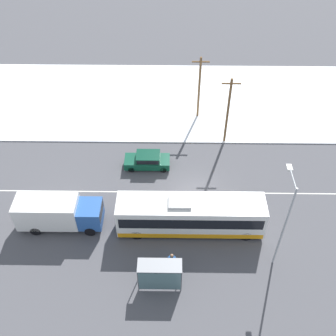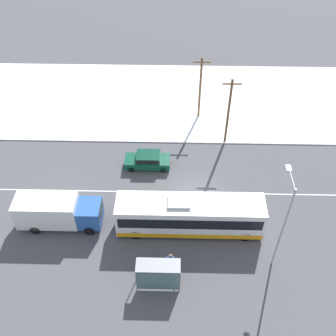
% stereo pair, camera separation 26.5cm
% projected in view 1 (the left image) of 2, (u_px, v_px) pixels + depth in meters
% --- Properties ---
extents(ground_plane, '(120.00, 120.00, 0.00)m').
position_uv_depth(ground_plane, '(194.00, 193.00, 35.83)').
color(ground_plane, '#4C4C51').
extents(snow_lot, '(80.00, 15.83, 0.12)m').
position_uv_depth(snow_lot, '(190.00, 100.00, 46.53)').
color(snow_lot, white).
rests_on(snow_lot, ground_plane).
extents(lane_marking_center, '(60.00, 0.12, 0.00)m').
position_uv_depth(lane_marking_center, '(194.00, 192.00, 35.83)').
color(lane_marking_center, silver).
rests_on(lane_marking_center, ground_plane).
extents(city_bus, '(11.86, 2.57, 3.35)m').
position_uv_depth(city_bus, '(190.00, 215.00, 31.83)').
color(city_bus, white).
rests_on(city_bus, ground_plane).
extents(box_truck, '(6.94, 2.30, 2.92)m').
position_uv_depth(box_truck, '(57.00, 212.00, 32.07)').
color(box_truck, silver).
rests_on(box_truck, ground_plane).
extents(sedan_car, '(4.35, 1.80, 1.52)m').
position_uv_depth(sedan_car, '(148.00, 160.00, 37.79)').
color(sedan_car, '#0F4733').
rests_on(sedan_car, ground_plane).
extents(pedestrian_at_stop, '(0.61, 0.27, 1.70)m').
position_uv_depth(pedestrian_at_stop, '(172.00, 260.00, 29.48)').
color(pedestrian_at_stop, '#23232D').
rests_on(pedestrian_at_stop, ground_plane).
extents(bus_shelter, '(3.17, 1.20, 2.40)m').
position_uv_depth(bus_shelter, '(160.00, 274.00, 27.89)').
color(bus_shelter, gray).
rests_on(bus_shelter, ground_plane).
extents(streetlamp, '(0.36, 2.48, 8.40)m').
position_uv_depth(streetlamp, '(285.00, 215.00, 27.24)').
color(streetlamp, '#9EA3A8').
rests_on(streetlamp, ground_plane).
extents(utility_pole_roadside, '(1.80, 0.24, 7.47)m').
position_uv_depth(utility_pole_roadside, '(228.00, 111.00, 38.35)').
color(utility_pole_roadside, brown).
rests_on(utility_pole_roadside, ground_plane).
extents(utility_pole_snowlot, '(1.80, 0.24, 7.28)m').
position_uv_depth(utility_pole_snowlot, '(199.00, 87.00, 41.58)').
color(utility_pole_snowlot, brown).
rests_on(utility_pole_snowlot, ground_plane).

